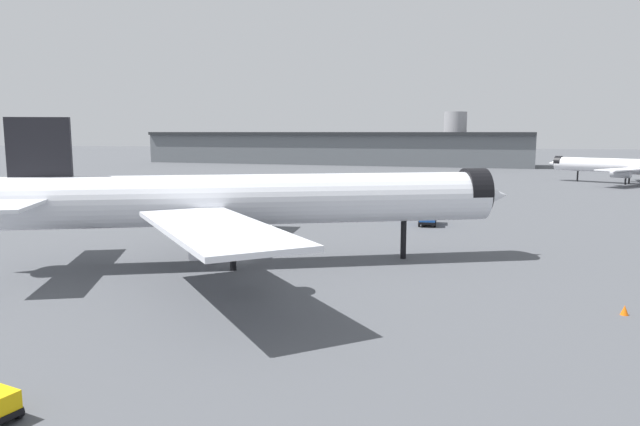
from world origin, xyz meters
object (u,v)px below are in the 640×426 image
service_truck_front (428,214)px  airliner_far_taxiway (622,166)px  traffic_cone_near_nose (625,310)px  airliner_near_gate (252,201)px

service_truck_front → airliner_far_taxiway: bearing=148.8°
airliner_far_taxiway → traffic_cone_near_nose: airliner_far_taxiway is taller
airliner_far_taxiway → airliner_near_gate: bearing=87.9°
airliner_far_taxiway → traffic_cone_near_nose: (-31.33, -123.00, -4.41)m
airliner_far_taxiway → service_truck_front: bearing=87.6°
service_truck_front → traffic_cone_near_nose: service_truck_front is taller
airliner_near_gate → traffic_cone_near_nose: 35.53m
airliner_far_taxiway → service_truck_front: airliner_far_taxiway is taller
airliner_near_gate → traffic_cone_near_nose: (33.42, -10.26, -6.34)m
airliner_near_gate → service_truck_front: airliner_near_gate is taller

